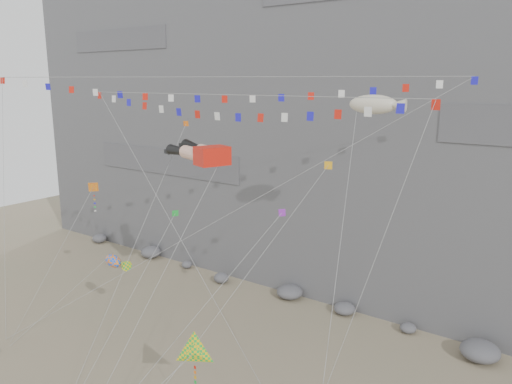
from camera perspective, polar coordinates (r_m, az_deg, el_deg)
ground at (r=39.39m, az=-10.20°, el=-20.23°), size 120.00×120.00×0.00m
cliff at (r=59.89m, az=12.13°, el=15.94°), size 80.00×28.00×50.00m
talus_boulders at (r=50.84m, az=3.87°, el=-11.37°), size 60.00×3.00×1.20m
legs_kite at (r=38.00m, az=-6.55°, el=4.50°), size 7.73×16.39×20.61m
flag_banner_upper at (r=39.38m, az=-5.25°, el=12.94°), size 35.21×18.13×27.73m
flag_banner_lower at (r=34.18m, az=-3.30°, el=10.99°), size 27.76×5.31×23.01m
harlequin_kite at (r=43.13m, az=-18.14°, el=0.45°), size 5.09×7.10×14.67m
fish_windsock at (r=42.55m, az=-16.03°, el=-7.60°), size 7.95×7.08×11.00m
delta_kite at (r=31.47m, az=-7.10°, el=-17.76°), size 4.91×6.93×8.76m
blimp_windsock at (r=35.60m, az=13.24°, el=9.65°), size 5.27×14.13×23.75m
small_kite_a at (r=42.99m, az=-8.37°, el=6.91°), size 3.55×16.02×23.63m
small_kite_b at (r=35.74m, az=2.67°, el=-2.77°), size 5.51×13.81×18.40m
small_kite_c at (r=38.65m, az=-9.42°, el=-2.80°), size 1.07×11.47×15.64m
small_kite_d at (r=35.65m, az=7.93°, el=2.58°), size 6.33×15.04×21.75m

